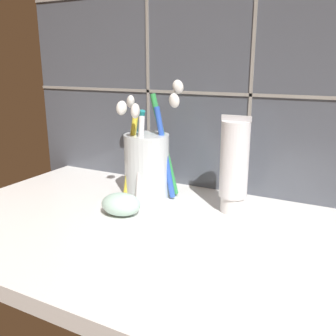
# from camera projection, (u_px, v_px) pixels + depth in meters

# --- Properties ---
(sink_counter) EXTENTS (0.75, 0.38, 0.02)m
(sink_counter) POSITION_uv_depth(u_px,v_px,m) (189.00, 242.00, 0.48)
(sink_counter) COLOR white
(sink_counter) RESTS_ON ground
(tile_wall_backsplash) EXTENTS (0.85, 0.02, 0.49)m
(tile_wall_backsplash) POSITION_uv_depth(u_px,v_px,m) (243.00, 56.00, 0.59)
(tile_wall_backsplash) COLOR #4C515B
(tile_wall_backsplash) RESTS_ON ground
(toothbrush_cup) EXTENTS (0.12, 0.10, 0.19)m
(toothbrush_cup) POSITION_uv_depth(u_px,v_px,m) (147.00, 162.00, 0.61)
(toothbrush_cup) COLOR silver
(toothbrush_cup) RESTS_ON sink_counter
(toothpaste_tube) EXTENTS (0.04, 0.04, 0.14)m
(toothpaste_tube) POSITION_uv_depth(u_px,v_px,m) (234.00, 165.00, 0.54)
(toothpaste_tube) COLOR white
(toothpaste_tube) RESTS_ON sink_counter
(soap_bar) EXTENTS (0.06, 0.05, 0.03)m
(soap_bar) POSITION_uv_depth(u_px,v_px,m) (121.00, 204.00, 0.54)
(soap_bar) COLOR silver
(soap_bar) RESTS_ON sink_counter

